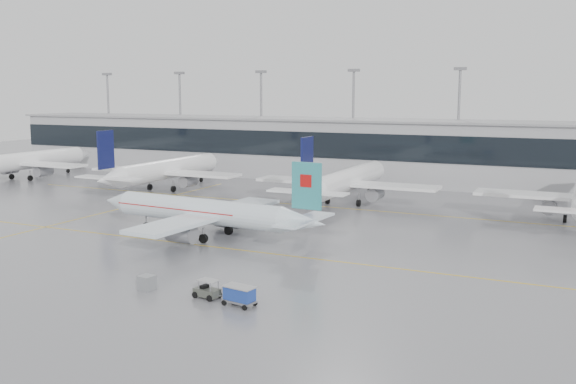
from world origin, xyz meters
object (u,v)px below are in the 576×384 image
at_px(baggage_tug, 207,291).
at_px(air_canada_jet, 208,213).
at_px(baggage_cart, 239,294).
at_px(gse_unit, 147,283).

bearing_deg(baggage_tug, air_canada_jet, 131.03).
xyz_separation_m(baggage_cart, gse_unit, (-9.73, 0.23, -0.33)).
distance_m(air_canada_jet, gse_unit, 21.49).
height_order(baggage_cart, gse_unit, baggage_cart).
bearing_deg(air_canada_jet, baggage_tug, 126.26).
xyz_separation_m(baggage_tug, gse_unit, (-6.17, -0.35, 0.08)).
relative_size(air_canada_jet, gse_unit, 25.03).
distance_m(air_canada_jet, baggage_cart, 26.20).
bearing_deg(air_canada_jet, gse_unit, 111.53).
height_order(baggage_tug, baggage_cart, baggage_cart).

